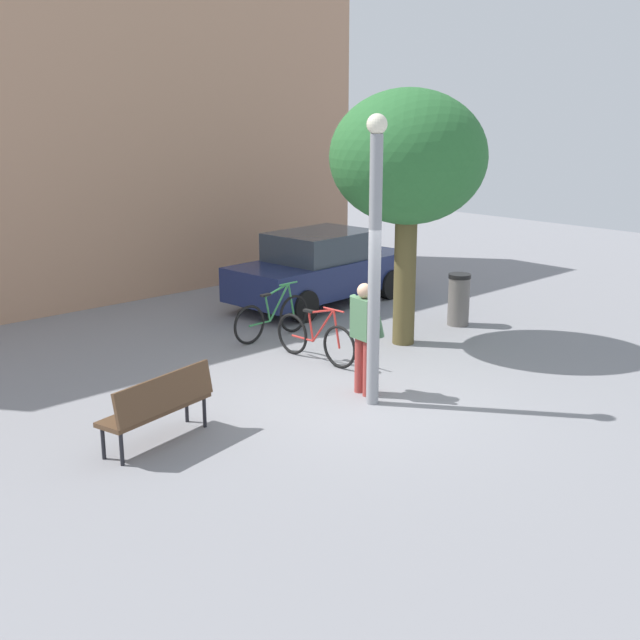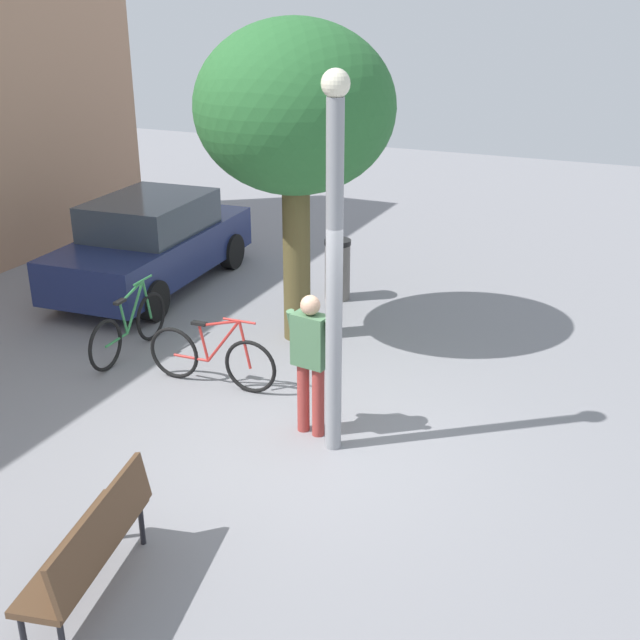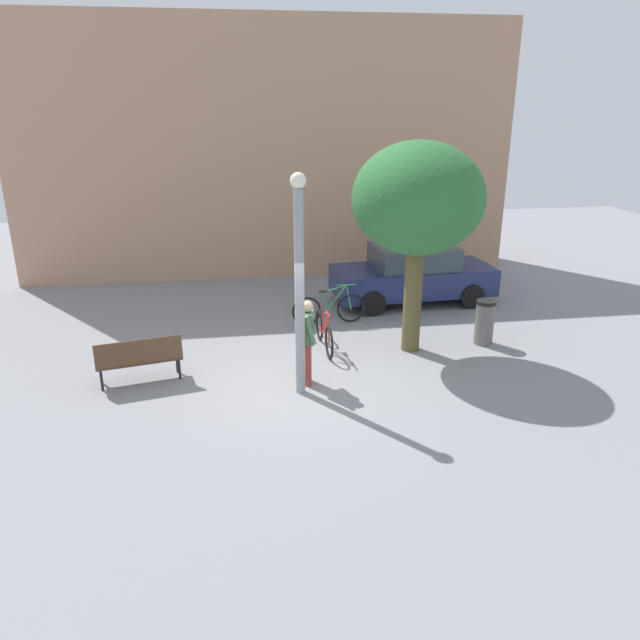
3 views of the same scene
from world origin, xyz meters
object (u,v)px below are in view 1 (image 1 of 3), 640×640
(lamppost, at_px, (375,251))
(bicycle_red, at_px, (316,339))
(plaza_tree, at_px, (408,159))
(person_by_lamppost, at_px, (364,331))
(park_bench, at_px, (160,403))
(trash_bin, at_px, (459,299))
(parked_car_navy, at_px, (321,268))
(bicycle_green, at_px, (272,317))

(lamppost, height_order, bicycle_red, lamppost)
(lamppost, bearing_deg, plaza_tree, 32.97)
(person_by_lamppost, relative_size, bicycle_red, 0.92)
(park_bench, xyz_separation_m, bicycle_red, (3.74, 1.17, -0.16))
(park_bench, bearing_deg, person_by_lamppost, -8.58)
(bicycle_red, distance_m, trash_bin, 3.57)
(bicycle_red, height_order, parked_car_navy, parked_car_navy)
(lamppost, xyz_separation_m, park_bench, (-2.99, 0.83, -1.65))
(plaza_tree, relative_size, parked_car_navy, 1.03)
(park_bench, bearing_deg, bicycle_red, 17.31)
(person_by_lamppost, height_order, plaza_tree, plaza_tree)
(plaza_tree, distance_m, trash_bin, 3.22)
(bicycle_green, bearing_deg, lamppost, -107.61)
(person_by_lamppost, relative_size, park_bench, 1.00)
(lamppost, distance_m, parked_car_navy, 6.22)
(plaza_tree, bearing_deg, park_bench, -171.27)
(person_by_lamppost, relative_size, bicycle_green, 0.92)
(bicycle_green, relative_size, trash_bin, 1.80)
(trash_bin, bearing_deg, bicycle_green, 151.08)
(bicycle_green, height_order, parked_car_navy, parked_car_navy)
(park_bench, xyz_separation_m, trash_bin, (7.31, 0.95, -0.04))
(person_by_lamppost, height_order, trash_bin, person_by_lamppost)
(lamppost, relative_size, parked_car_navy, 0.94)
(bicycle_green, bearing_deg, trash_bin, -28.92)
(trash_bin, bearing_deg, lamppost, -157.54)
(park_bench, xyz_separation_m, parked_car_navy, (6.58, 4.04, 0.23))
(bicycle_red, bearing_deg, plaza_tree, -9.40)
(bicycle_green, xyz_separation_m, trash_bin, (3.20, -1.77, 0.12))
(plaza_tree, xyz_separation_m, trash_bin, (1.71, 0.09, -2.73))
(parked_car_navy, bearing_deg, park_bench, -148.43)
(lamppost, xyz_separation_m, plaza_tree, (2.61, 1.69, 1.03))
(park_bench, height_order, parked_car_navy, parked_car_navy)
(lamppost, xyz_separation_m, bicycle_red, (0.76, 2.00, -1.82))
(person_by_lamppost, bearing_deg, bicycle_red, 70.92)
(trash_bin, bearing_deg, person_by_lamppost, -160.90)
(person_by_lamppost, distance_m, parked_car_navy, 5.66)
(park_bench, height_order, plaza_tree, plaza_tree)
(plaza_tree, xyz_separation_m, parked_car_navy, (0.98, 3.18, -2.46))
(bicycle_green, bearing_deg, person_by_lamppost, -106.38)
(lamppost, bearing_deg, parked_car_navy, 53.62)
(person_by_lamppost, bearing_deg, park_bench, 171.42)
(bicycle_green, xyz_separation_m, parked_car_navy, (2.46, 1.32, 0.39))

